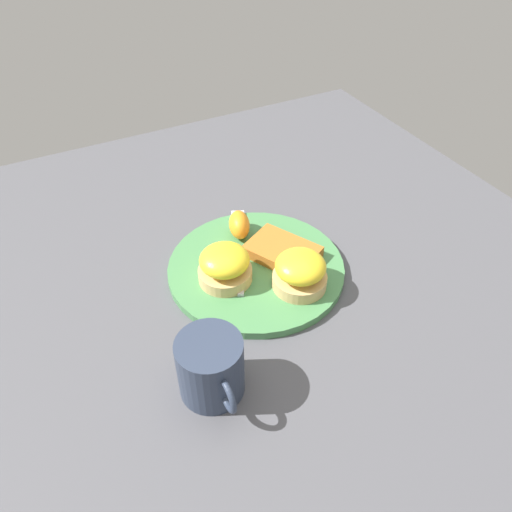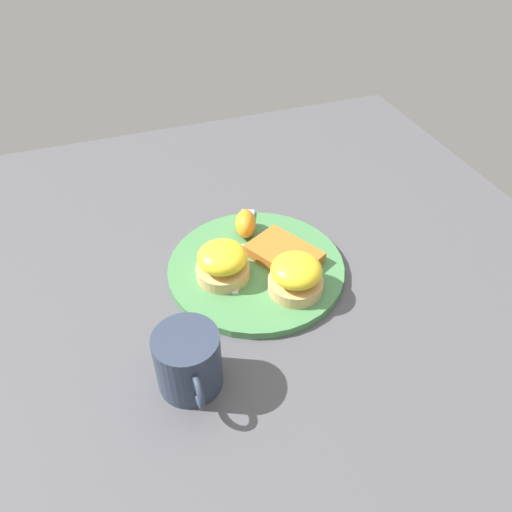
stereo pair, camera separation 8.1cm
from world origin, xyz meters
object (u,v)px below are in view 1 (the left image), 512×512
object	(u,v)px
sandwich_benedict_right	(300,272)
fork	(239,244)
sandwich_benedict_left	(225,265)
orange_wedge	(239,225)
cup	(211,368)
hashbrown_patty	(282,251)

from	to	relation	value
sandwich_benedict_right	fork	distance (m)	0.14
sandwich_benedict_left	orange_wedge	world-z (taller)	sandwich_benedict_left
sandwich_benedict_right	fork	bearing A→B (deg)	-162.35
sandwich_benedict_left	cup	distance (m)	0.19
fork	sandwich_benedict_right	bearing A→B (deg)	17.65
hashbrown_patty	orange_wedge	world-z (taller)	orange_wedge
hashbrown_patty	orange_wedge	bearing A→B (deg)	-155.11
sandwich_benedict_left	hashbrown_patty	distance (m)	0.11
fork	cup	size ratio (longest dim) A/B	1.80
fork	cup	world-z (taller)	cup
sandwich_benedict_right	fork	world-z (taller)	sandwich_benedict_right
orange_wedge	sandwich_benedict_right	bearing A→B (deg)	10.08
sandwich_benedict_left	cup	world-z (taller)	cup
sandwich_benedict_right	hashbrown_patty	xyz separation A→B (m)	(-0.07, 0.01, -0.02)
sandwich_benedict_left	fork	size ratio (longest dim) A/B	0.41
hashbrown_patty	orange_wedge	size ratio (longest dim) A/B	1.91
cup	sandwich_benedict_left	bearing A→B (deg)	150.26
sandwich_benedict_right	orange_wedge	bearing A→B (deg)	-169.92
sandwich_benedict_right	orange_wedge	distance (m)	0.16
hashbrown_patty	fork	bearing A→B (deg)	-137.32
orange_wedge	fork	xyz separation A→B (m)	(0.03, -0.01, -0.02)
sandwich_benedict_right	sandwich_benedict_left	bearing A→B (deg)	-124.41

